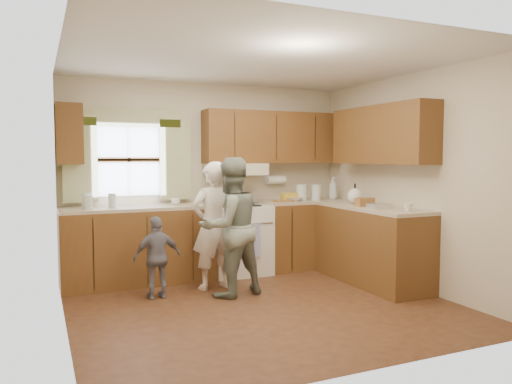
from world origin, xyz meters
name	(u,v)px	position (x,y,z in m)	size (l,w,h in m)	color
room	(263,185)	(0.00, 0.00, 1.25)	(3.80, 3.80, 3.80)	#442315
kitchen_fixtures	(272,212)	(0.61, 1.08, 0.84)	(3.80, 2.25, 2.15)	#44260E
stove	(238,238)	(0.30, 1.44, 0.47)	(0.76, 0.67, 1.07)	silver
woman_left	(213,225)	(-0.25, 0.85, 0.74)	(0.54, 0.36, 1.48)	white
woman_right	(230,227)	(-0.17, 0.50, 0.77)	(0.74, 0.58, 1.53)	#273D33
child	(157,257)	(-0.93, 0.71, 0.45)	(0.52, 0.22, 0.90)	slate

